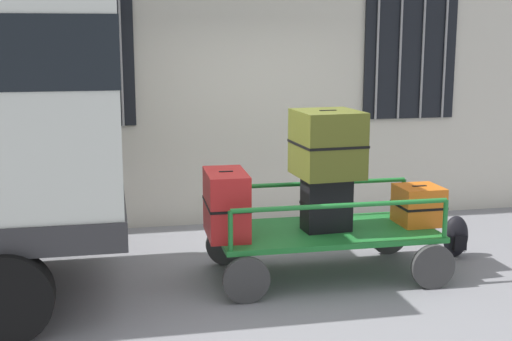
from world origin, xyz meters
TOP-DOWN VIEW (x-y plane):
  - ground_plane at (0.00, 0.00)m, footprint 40.00×40.00m
  - building_wall at (0.00, 2.20)m, footprint 12.00×0.37m
  - luggage_cart at (0.48, -0.04)m, footprint 2.16×1.12m
  - cart_railing at (0.48, -0.04)m, footprint 2.04×0.99m
  - suitcase_left_bottom at (-0.48, -0.05)m, footprint 0.39×0.68m
  - suitcase_midleft_bottom at (0.48, -0.07)m, footprint 0.47×0.30m
  - suitcase_midleft_middle at (0.48, -0.06)m, footprint 0.62×0.66m
  - suitcase_center_bottom at (1.43, -0.03)m, footprint 0.43×0.43m
  - backpack at (2.00, 0.25)m, footprint 0.27×0.22m

SIDE VIEW (x-z plane):
  - ground_plane at x=0.00m, z-range 0.00..0.00m
  - backpack at x=2.00m, z-range 0.00..0.44m
  - luggage_cart at x=0.48m, z-range 0.14..0.61m
  - suitcase_center_bottom at x=1.43m, z-range 0.46..0.84m
  - suitcase_midleft_bottom at x=0.48m, z-range 0.46..0.99m
  - suitcase_left_bottom at x=-0.48m, z-range 0.46..1.07m
  - cart_railing at x=0.48m, z-range 0.58..0.95m
  - suitcase_midleft_middle at x=0.48m, z-range 0.99..1.61m
  - building_wall at x=0.00m, z-range 0.00..5.00m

